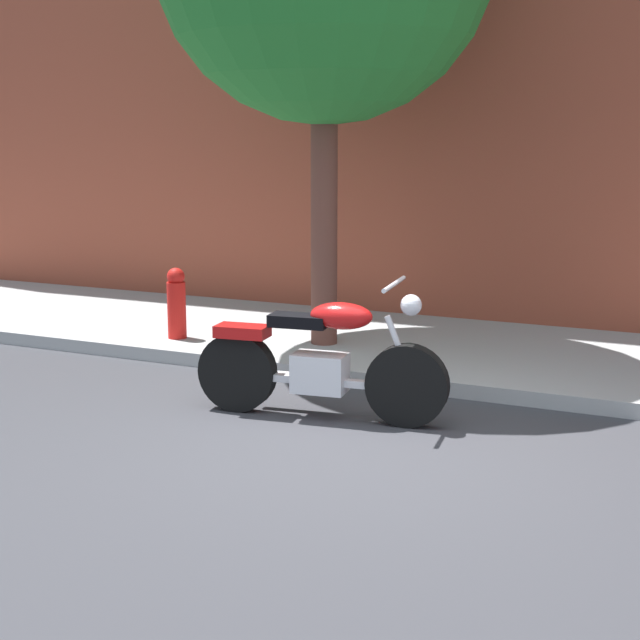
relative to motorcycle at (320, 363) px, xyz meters
name	(u,v)px	position (x,y,z in m)	size (l,w,h in m)	color
ground_plane	(359,444)	(0.56, -0.50, -0.47)	(60.00, 60.00, 0.00)	#38383D
sidewalk	(469,354)	(0.56, 2.48, -0.40)	(20.28, 2.90, 0.14)	#A3A3A3
motorcycle	(320,363)	(0.00, 0.00, 0.00)	(2.14, 0.70, 1.17)	black
fire_hydrant	(177,309)	(-2.43, 1.59, -0.01)	(0.20, 0.20, 0.91)	red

